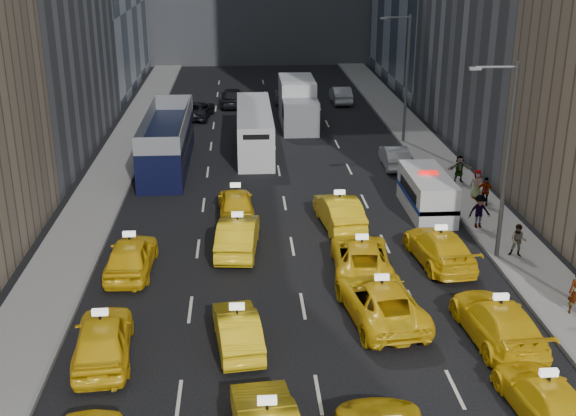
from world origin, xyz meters
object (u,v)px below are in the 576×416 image
Objects in this scene: double_decker at (167,141)px; box_truck at (298,104)px; nypd_van at (427,194)px; city_bus at (254,130)px.

box_truck is (9.21, 10.09, 0.06)m from double_decker.
box_truck reaches higher than nypd_van.
double_decker is 13.66m from box_truck.
box_truck reaches higher than city_bus.
city_bus is 7.54m from box_truck.
nypd_van is 20.26m from box_truck.
city_bus reaches higher than nypd_van.
box_truck is (-5.38, 19.52, 0.69)m from nypd_van.
double_decker is 1.05× the size of city_bus.
box_truck is at bearing 65.80° from city_bus.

